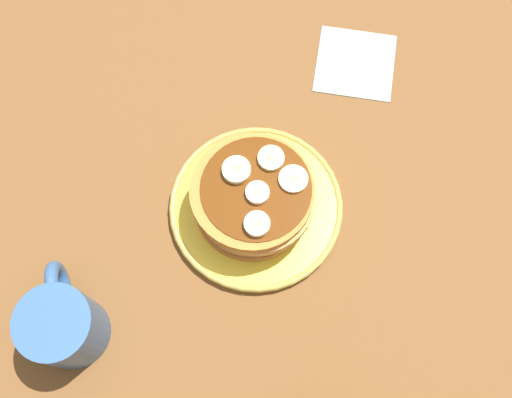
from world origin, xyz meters
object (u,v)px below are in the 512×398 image
(banana_slice_3, at_px, (257,224))
(banana_slice_0, at_px, (259,193))
(banana_slice_4, at_px, (271,158))
(banana_slice_1, at_px, (236,170))
(pancake_stack, at_px, (254,199))
(banana_slice_2, at_px, (293,179))
(napkin, at_px, (355,63))
(coffee_mug, at_px, (63,324))
(plate, at_px, (256,207))

(banana_slice_3, bearing_deg, banana_slice_0, -16.37)
(banana_slice_4, bearing_deg, banana_slice_1, 97.36)
(pancake_stack, distance_m, banana_slice_2, 0.06)
(banana_slice_2, xyz_separation_m, banana_slice_3, (-0.04, 0.06, 0.00))
(pancake_stack, distance_m, napkin, 0.27)
(banana_slice_1, bearing_deg, banana_slice_3, -173.34)
(coffee_mug, bearing_deg, banana_slice_0, -69.76)
(banana_slice_2, relative_size, banana_slice_3, 1.16)
(banana_slice_2, distance_m, banana_slice_4, 0.04)
(banana_slice_3, height_order, coffee_mug, coffee_mug)
(banana_slice_3, relative_size, banana_slice_4, 0.95)
(pancake_stack, bearing_deg, coffee_mug, 111.62)
(banana_slice_0, height_order, coffee_mug, coffee_mug)
(banana_slice_1, bearing_deg, banana_slice_0, -150.04)
(banana_slice_2, bearing_deg, banana_slice_4, 31.18)
(banana_slice_2, distance_m, napkin, 0.24)
(pancake_stack, relative_size, banana_slice_4, 4.83)
(coffee_mug, height_order, napkin, coffee_mug)
(banana_slice_0, distance_m, banana_slice_4, 0.05)
(banana_slice_1, distance_m, coffee_mug, 0.27)
(pancake_stack, relative_size, banana_slice_1, 4.52)
(banana_slice_2, height_order, banana_slice_3, banana_slice_3)
(plate, relative_size, banana_slice_1, 6.50)
(banana_slice_3, distance_m, napkin, 0.31)
(banana_slice_0, xyz_separation_m, banana_slice_1, (0.03, 0.02, 0.00))
(banana_slice_3, xyz_separation_m, coffee_mug, (-0.06, 0.24, -0.03))
(banana_slice_0, xyz_separation_m, banana_slice_2, (0.01, -0.04, -0.00))
(banana_slice_1, distance_m, banana_slice_4, 0.04)
(pancake_stack, bearing_deg, napkin, -46.42)
(banana_slice_0, height_order, banana_slice_4, same)
(pancake_stack, height_order, banana_slice_3, banana_slice_3)
(plate, distance_m, banana_slice_3, 0.09)
(banana_slice_2, height_order, coffee_mug, coffee_mug)
(banana_slice_2, bearing_deg, banana_slice_3, 129.02)
(plate, height_order, pancake_stack, pancake_stack)
(pancake_stack, bearing_deg, banana_slice_0, -139.19)
(banana_slice_4, bearing_deg, banana_slice_0, 147.97)
(coffee_mug, bearing_deg, pancake_stack, -68.38)
(banana_slice_2, height_order, banana_slice_4, banana_slice_4)
(banana_slice_1, xyz_separation_m, banana_slice_2, (-0.03, -0.06, -0.00))
(pancake_stack, height_order, banana_slice_0, banana_slice_0)
(napkin, bearing_deg, banana_slice_4, 132.38)
(banana_slice_0, xyz_separation_m, banana_slice_3, (-0.04, 0.01, 0.00))
(banana_slice_0, bearing_deg, plate, 11.80)
(banana_slice_3, distance_m, banana_slice_4, 0.09)
(banana_slice_1, distance_m, banana_slice_2, 0.07)
(pancake_stack, distance_m, coffee_mug, 0.27)
(banana_slice_0, relative_size, banana_slice_4, 0.88)
(banana_slice_1, relative_size, banana_slice_2, 0.98)
(napkin, bearing_deg, plate, 133.70)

